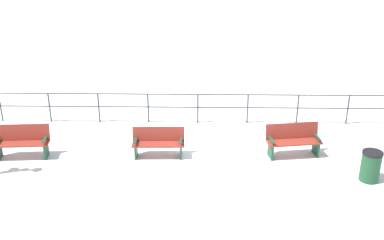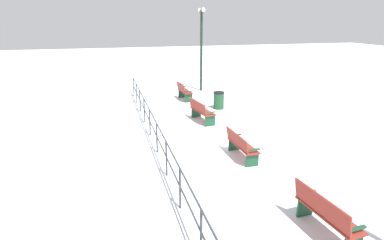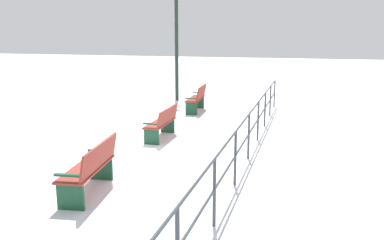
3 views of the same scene
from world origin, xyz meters
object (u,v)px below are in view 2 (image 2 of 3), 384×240
Objects in this scene: bench_nearest at (325,213)px; bench_fourth at (184,91)px; trash_bin at (219,100)px; lamppost_middle at (201,41)px; bench_third at (201,111)px; bench_second at (241,145)px.

bench_nearest is 1.13× the size of bench_fourth.
lamppost_middle is at bearing 85.24° from trash_bin.
lamppost_middle is (1.51, 13.83, 2.49)m from bench_nearest.
bench_nearest is 9.69m from trash_bin.
bench_nearest is 1.89× the size of trash_bin.
bench_third is at bearing 87.37° from bench_nearest.
bench_second is 1.82× the size of trash_bin.
bench_nearest is at bearing -96.88° from trash_bin.
bench_nearest is 0.97× the size of bench_third.
bench_fourth is 2.49m from trash_bin.
trash_bin is (1.42, 1.77, -0.06)m from bench_third.
bench_fourth is 3.60m from lamppost_middle.
bench_third is at bearing -106.50° from lamppost_middle.
trash_bin is at bearing -94.76° from lamppost_middle.
bench_second is 10.35m from lamppost_middle.
bench_third is at bearing 90.40° from bench_second.
bench_fourth is (0.20, 3.94, -0.01)m from bench_third.
bench_third is 1.17× the size of bench_fourth.
trash_bin is at bearing 42.67° from bench_third.
bench_fourth reaches higher than trash_bin.
bench_second is 5.83m from trash_bin.
bench_second is at bearing -99.40° from lamppost_middle.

